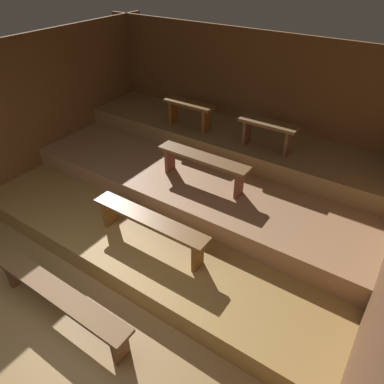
{
  "coord_description": "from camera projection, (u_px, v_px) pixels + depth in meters",
  "views": [
    {
      "loc": [
        2.61,
        -0.79,
        3.65
      ],
      "look_at": [
        0.23,
        2.73,
        0.67
      ],
      "focal_mm": 33.31,
      "sensor_mm": 36.0,
      "label": 1
    }
  ],
  "objects": [
    {
      "name": "platform_middle",
      "position": [
        210.0,
        172.0,
        6.02
      ],
      "size": [
        5.62,
        2.57,
        0.31
      ],
      "primitive_type": "cube",
      "color": "#A2744E",
      "rests_on": "platform_lower"
    },
    {
      "name": "bench_middle_center",
      "position": [
        203.0,
        162.0,
        5.28
      ],
      "size": [
        1.48,
        0.27,
        0.45
      ],
      "color": "brown",
      "rests_on": "platform_middle"
    },
    {
      "name": "wall_back",
      "position": [
        250.0,
        103.0,
        6.46
      ],
      "size": [
        6.42,
        0.06,
        2.51
      ],
      "primitive_type": "cube",
      "color": "brown",
      "rests_on": "ground"
    },
    {
      "name": "bench_lower_center",
      "position": [
        149.0,
        223.0,
        4.61
      ],
      "size": [
        1.74,
        0.27,
        0.45
      ],
      "color": "brown",
      "rests_on": "platform_lower"
    },
    {
      "name": "platform_upper",
      "position": [
        231.0,
        140.0,
        6.3
      ],
      "size": [
        5.62,
        1.21,
        0.31
      ],
      "primitive_type": "cube",
      "color": "olive",
      "rests_on": "platform_middle"
    },
    {
      "name": "bench_upper_right",
      "position": [
        268.0,
        129.0,
        5.52
      ],
      "size": [
        0.93,
        0.27,
        0.45
      ],
      "color": "brown",
      "rests_on": "platform_upper"
    },
    {
      "name": "ground",
      "position": [
        170.0,
        233.0,
        5.52
      ],
      "size": [
        6.42,
        5.71,
        0.08
      ],
      "primitive_type": "cube",
      "color": "olive"
    },
    {
      "name": "bench_floor_center",
      "position": [
        59.0,
        296.0,
        4.02
      ],
      "size": [
        2.07,
        0.27,
        0.45
      ],
      "color": "brown",
      "rests_on": "ground"
    },
    {
      "name": "bench_upper_left",
      "position": [
        189.0,
        109.0,
        6.2
      ],
      "size": [
        0.93,
        0.27,
        0.45
      ],
      "color": "brown",
      "rests_on": "platform_upper"
    },
    {
      "name": "platform_lower",
      "position": [
        190.0,
        205.0,
        5.79
      ],
      "size": [
        5.62,
        3.78,
        0.31
      ],
      "primitive_type": "cube",
      "color": "#A07940",
      "rests_on": "ground"
    },
    {
      "name": "wall_left",
      "position": [
        34.0,
        114.0,
        6.07
      ],
      "size": [
        0.06,
        5.71,
        2.51
      ],
      "primitive_type": "cube",
      "color": "brown",
      "rests_on": "ground"
    }
  ]
}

